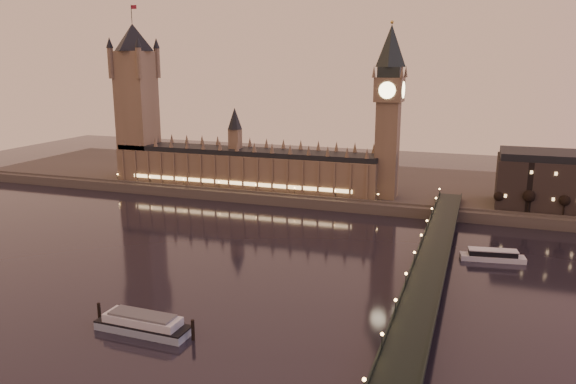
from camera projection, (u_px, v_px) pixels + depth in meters
name	position (u px, v px, depth m)	size (l,w,h in m)	color
ground	(218.00, 261.00, 250.99)	(700.00, 700.00, 0.00)	black
far_embankment	(361.00, 185.00, 392.34)	(560.00, 130.00, 6.00)	#423D35
palace_of_westminster	(244.00, 163.00, 370.27)	(180.00, 26.62, 52.00)	brown
victoria_tower	(136.00, 93.00, 386.10)	(31.68, 31.68, 118.00)	brown
big_ben	(389.00, 102.00, 330.40)	(17.68, 17.68, 104.00)	brown
westminster_bridge	(428.00, 274.00, 220.21)	(13.20, 260.00, 15.30)	black
bare_tree_0	(501.00, 196.00, 309.21)	(5.72, 5.72, 11.63)	black
bare_tree_1	(531.00, 198.00, 304.32)	(5.72, 5.72, 11.63)	black
bare_tree_2	(562.00, 200.00, 299.43)	(5.72, 5.72, 11.63)	black
cruise_boat_b	(493.00, 256.00, 250.85)	(28.54, 11.06, 5.13)	silver
moored_barge	(143.00, 324.00, 183.98)	(37.52, 9.86, 6.88)	#8DA2B4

